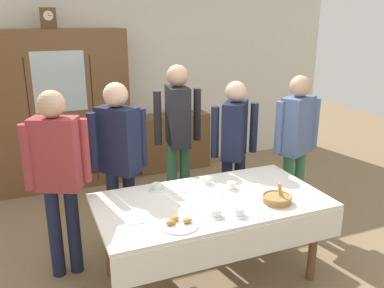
{
  "coord_description": "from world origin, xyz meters",
  "views": [
    {
      "loc": [
        -1.28,
        -2.9,
        2.13
      ],
      "look_at": [
        0.0,
        0.2,
        1.08
      ],
      "focal_mm": 38.01,
      "sensor_mm": 36.0,
      "label": 1
    }
  ],
  "objects_px": {
    "dining_table": "(213,211)",
    "spoon_far_left": "(182,193)",
    "book_stack": "(172,113)",
    "person_beside_shelf": "(58,168)",
    "tea_cup_near_left": "(216,213)",
    "spoon_far_right": "(139,223)",
    "bookshelf_low": "(173,142)",
    "person_behind_table_left": "(119,153)",
    "person_near_right_end": "(234,141)",
    "person_by_cabinet": "(178,127)",
    "spoon_front_edge": "(219,194)",
    "tea_cup_mid_left": "(231,186)",
    "bread_basket": "(277,198)",
    "pastry_plate": "(179,224)",
    "wall_cabinet": "(61,111)",
    "tea_cup_front_edge": "(207,181)",
    "person_behind_table_right": "(296,137)",
    "tea_cup_mid_right": "(239,212)",
    "mantel_clock": "(48,18)",
    "tea_cup_far_right": "(157,187)"
  },
  "relations": [
    {
      "from": "tea_cup_near_left",
      "to": "tea_cup_front_edge",
      "type": "relative_size",
      "value": 1.0
    },
    {
      "from": "dining_table",
      "to": "bread_basket",
      "type": "distance_m",
      "value": 0.52
    },
    {
      "from": "spoon_far_right",
      "to": "person_by_cabinet",
      "type": "relative_size",
      "value": 0.07
    },
    {
      "from": "wall_cabinet",
      "to": "pastry_plate",
      "type": "relative_size",
      "value": 7.12
    },
    {
      "from": "tea_cup_front_edge",
      "to": "person_behind_table_right",
      "type": "distance_m",
      "value": 1.17
    },
    {
      "from": "book_stack",
      "to": "tea_cup_front_edge",
      "type": "bearing_deg",
      "value": -102.36
    },
    {
      "from": "dining_table",
      "to": "bookshelf_low",
      "type": "bearing_deg",
      "value": 77.04
    },
    {
      "from": "tea_cup_mid_left",
      "to": "spoon_front_edge",
      "type": "relative_size",
      "value": 1.09
    },
    {
      "from": "book_stack",
      "to": "person_beside_shelf",
      "type": "height_order",
      "value": "person_beside_shelf"
    },
    {
      "from": "tea_cup_far_right",
      "to": "spoon_far_right",
      "type": "distance_m",
      "value": 0.59
    },
    {
      "from": "person_behind_table_left",
      "to": "person_by_cabinet",
      "type": "distance_m",
      "value": 0.86
    },
    {
      "from": "bookshelf_low",
      "to": "person_beside_shelf",
      "type": "height_order",
      "value": "person_beside_shelf"
    },
    {
      "from": "dining_table",
      "to": "tea_cup_far_right",
      "type": "relative_size",
      "value": 14.14
    },
    {
      "from": "wall_cabinet",
      "to": "bookshelf_low",
      "type": "relative_size",
      "value": 1.92
    },
    {
      "from": "pastry_plate",
      "to": "person_near_right_end",
      "type": "xyz_separation_m",
      "value": [
        1.0,
        1.06,
        0.19
      ]
    },
    {
      "from": "spoon_far_right",
      "to": "person_beside_shelf",
      "type": "relative_size",
      "value": 0.07
    },
    {
      "from": "tea_cup_mid_left",
      "to": "bread_basket",
      "type": "relative_size",
      "value": 0.54
    },
    {
      "from": "tea_cup_mid_right",
      "to": "tea_cup_mid_left",
      "type": "bearing_deg",
      "value": 68.91
    },
    {
      "from": "mantel_clock",
      "to": "tea_cup_near_left",
      "type": "height_order",
      "value": "mantel_clock"
    },
    {
      "from": "wall_cabinet",
      "to": "person_near_right_end",
      "type": "bearing_deg",
      "value": -49.87
    },
    {
      "from": "tea_cup_front_edge",
      "to": "pastry_plate",
      "type": "relative_size",
      "value": 0.46
    },
    {
      "from": "book_stack",
      "to": "person_behind_table_right",
      "type": "xyz_separation_m",
      "value": [
        0.61,
        -2.04,
        0.13
      ]
    },
    {
      "from": "person_near_right_end",
      "to": "person_beside_shelf",
      "type": "distance_m",
      "value": 1.74
    },
    {
      "from": "bread_basket",
      "to": "pastry_plate",
      "type": "height_order",
      "value": "bread_basket"
    },
    {
      "from": "tea_cup_front_edge",
      "to": "pastry_plate",
      "type": "xyz_separation_m",
      "value": [
        -0.49,
        -0.6,
        -0.02
      ]
    },
    {
      "from": "person_behind_table_left",
      "to": "person_behind_table_right",
      "type": "xyz_separation_m",
      "value": [
        1.8,
        -0.15,
        -0.01
      ]
    },
    {
      "from": "spoon_far_right",
      "to": "spoon_front_edge",
      "type": "height_order",
      "value": "same"
    },
    {
      "from": "tea_cup_mid_right",
      "to": "person_by_cabinet",
      "type": "bearing_deg",
      "value": 86.8
    },
    {
      "from": "tea_cup_front_edge",
      "to": "person_behind_table_left",
      "type": "relative_size",
      "value": 0.08
    },
    {
      "from": "book_stack",
      "to": "pastry_plate",
      "type": "bearing_deg",
      "value": -108.98
    },
    {
      "from": "book_stack",
      "to": "bookshelf_low",
      "type": "bearing_deg",
      "value": 180.0
    },
    {
      "from": "pastry_plate",
      "to": "person_behind_table_right",
      "type": "distance_m",
      "value": 1.85
    },
    {
      "from": "spoon_front_edge",
      "to": "spoon_far_left",
      "type": "xyz_separation_m",
      "value": [
        -0.27,
        0.15,
        0.0
      ]
    },
    {
      "from": "dining_table",
      "to": "person_beside_shelf",
      "type": "xyz_separation_m",
      "value": [
        -1.11,
        0.56,
        0.34
      ]
    },
    {
      "from": "book_stack",
      "to": "person_behind_table_right",
      "type": "height_order",
      "value": "person_behind_table_right"
    },
    {
      "from": "bookshelf_low",
      "to": "spoon_far_left",
      "type": "bearing_deg",
      "value": -107.99
    },
    {
      "from": "wall_cabinet",
      "to": "tea_cup_mid_right",
      "type": "relative_size",
      "value": 15.34
    },
    {
      "from": "tea_cup_near_left",
      "to": "spoon_far_right",
      "type": "bearing_deg",
      "value": 168.96
    },
    {
      "from": "book_stack",
      "to": "spoon_far_left",
      "type": "bearing_deg",
      "value": -107.99
    },
    {
      "from": "spoon_front_edge",
      "to": "person_near_right_end",
      "type": "bearing_deg",
      "value": 53.96
    },
    {
      "from": "spoon_far_left",
      "to": "person_behind_table_left",
      "type": "distance_m",
      "value": 0.7
    },
    {
      "from": "tea_cup_mid_left",
      "to": "tea_cup_mid_right",
      "type": "bearing_deg",
      "value": -111.09
    },
    {
      "from": "book_stack",
      "to": "pastry_plate",
      "type": "distance_m",
      "value": 3.08
    },
    {
      "from": "book_stack",
      "to": "tea_cup_far_right",
      "type": "xyz_separation_m",
      "value": [
        -0.96,
        -2.27,
        -0.07
      ]
    },
    {
      "from": "tea_cup_front_edge",
      "to": "bookshelf_low",
      "type": "bearing_deg",
      "value": 77.64
    },
    {
      "from": "person_behind_table_left",
      "to": "person_near_right_end",
      "type": "bearing_deg",
      "value": 2.23
    },
    {
      "from": "dining_table",
      "to": "spoon_far_left",
      "type": "distance_m",
      "value": 0.31
    },
    {
      "from": "mantel_clock",
      "to": "spoon_front_edge",
      "type": "bearing_deg",
      "value": -67.53
    },
    {
      "from": "spoon_far_left",
      "to": "person_near_right_end",
      "type": "relative_size",
      "value": 0.08
    },
    {
      "from": "tea_cup_front_edge",
      "to": "spoon_far_right",
      "type": "distance_m",
      "value": 0.88
    }
  ]
}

